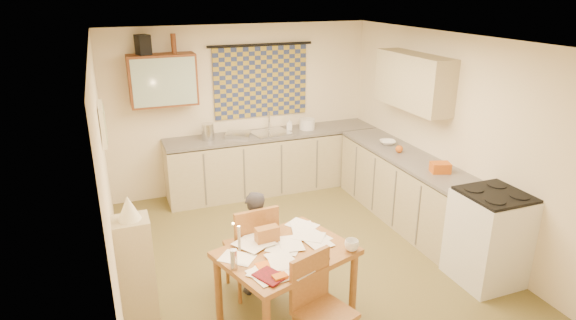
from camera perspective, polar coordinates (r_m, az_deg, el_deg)
name	(u,v)px	position (r m, az deg, el deg)	size (l,w,h in m)	color
floor	(297,254)	(5.85, 1.10, -11.12)	(4.00, 4.50, 0.02)	brown
ceiling	(299,38)	(5.04, 1.29, 14.25)	(4.00, 4.50, 0.02)	white
wall_back	(242,109)	(7.37, -5.50, 6.04)	(4.00, 0.02, 2.50)	beige
wall_front	(421,255)	(3.52, 15.48, -10.85)	(4.00, 0.02, 2.50)	beige
wall_left	(105,180)	(4.96, -20.86, -2.19)	(0.02, 4.50, 2.50)	beige
wall_right	(447,136)	(6.32, 18.33, 2.74)	(0.02, 4.50, 2.50)	beige
window_blind	(261,82)	(7.33, -3.23, 9.22)	(1.45, 0.03, 1.05)	navy
curtain_rod	(261,45)	(7.23, -3.27, 13.48)	(0.04, 0.04, 1.60)	black
wall_cabinet	(163,80)	(6.87, -14.61, 9.16)	(0.90, 0.34, 0.70)	#5D2C14
wall_cabinet_glass	(165,82)	(6.70, -14.43, 8.93)	(0.84, 0.02, 0.64)	#99B2A5
upper_cabinet_right	(413,81)	(6.50, 14.62, 9.03)	(0.34, 1.30, 0.70)	tan
framed_print	(103,124)	(5.21, -21.13, 4.02)	(0.04, 0.50, 0.40)	beige
print_canvas	(105,124)	(5.21, -20.85, 4.06)	(0.01, 0.42, 0.32)	beige
counter_back	(275,162)	(7.44, -1.58, -0.18)	(3.30, 0.62, 0.92)	tan
counter_right	(414,194)	(6.50, 14.74, -3.93)	(0.62, 2.95, 0.92)	tan
stove	(489,237)	(5.57, 22.74, -8.44)	(0.66, 0.66, 1.02)	white
sink	(271,135)	(7.28, -2.07, 2.92)	(0.55, 0.45, 0.10)	silver
tap	(269,121)	(7.41, -2.27, 4.67)	(0.03, 0.03, 0.28)	silver
dish_rack	(238,135)	(7.12, -5.96, 3.02)	(0.35, 0.30, 0.06)	silver
kettle	(208,132)	(7.00, -9.49, 3.32)	(0.18, 0.18, 0.24)	silver
mixing_bowl	(307,124)	(7.46, 2.28, 4.29)	(0.24, 0.24, 0.16)	white
soap_bottle	(289,124)	(7.40, 0.16, 4.27)	(0.11, 0.11, 0.18)	white
bowl	(388,142)	(6.87, 11.73, 2.05)	(0.28, 0.28, 0.05)	white
orange_bag	(440,168)	(5.98, 17.60, -0.86)	(0.22, 0.16, 0.12)	#C55811
fruit_orange	(399,149)	(6.55, 13.04, 1.28)	(0.10, 0.10, 0.10)	#C55811
speaker	(143,45)	(6.78, -16.82, 12.94)	(0.16, 0.20, 0.26)	black
bottle_green	(148,45)	(6.79, -16.31, 13.00)	(0.07, 0.07, 0.26)	#195926
bottle_brown	(174,44)	(6.82, -13.40, 13.28)	(0.07, 0.07, 0.26)	#5D2C14
dining_table	(286,286)	(4.63, -0.20, -14.66)	(1.35, 1.18, 0.75)	brown
chair_far	(251,263)	(5.09, -4.37, -12.12)	(0.48, 0.48, 1.00)	brown
person	(254,243)	(4.95, -4.03, -9.76)	(0.47, 0.39, 1.12)	black
shelf_stand	(137,272)	(4.72, -17.52, -12.59)	(0.32, 0.30, 1.09)	tan
lampshade	(128,208)	(4.42, -18.39, -5.40)	(0.20, 0.20, 0.22)	beige
letter_rack	(267,235)	(4.52, -2.50, -8.88)	(0.22, 0.10, 0.16)	brown
mug	(352,245)	(4.45, 7.55, -9.99)	(0.18, 0.18, 0.10)	white
magazine	(262,281)	(4.01, -3.15, -14.18)	(0.28, 0.31, 0.02)	maroon
book	(259,271)	(4.15, -3.47, -12.96)	(0.18, 0.23, 0.02)	#C55811
orange_box	(280,277)	(4.04, -0.96, -13.73)	(0.12, 0.08, 0.04)	#C55811
eyeglasses	(323,260)	(4.30, 4.12, -11.70)	(0.13, 0.04, 0.02)	black
candle_holder	(234,259)	(4.16, -6.43, -11.60)	(0.06, 0.06, 0.18)	silver
candle	(239,238)	(4.06, -5.81, -9.18)	(0.02, 0.02, 0.22)	white
candle_flame	(233,224)	(4.03, -6.53, -7.49)	(0.02, 0.02, 0.02)	#FFCC66
papers	(284,250)	(4.42, -0.50, -10.58)	(1.13, 1.09, 0.03)	white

